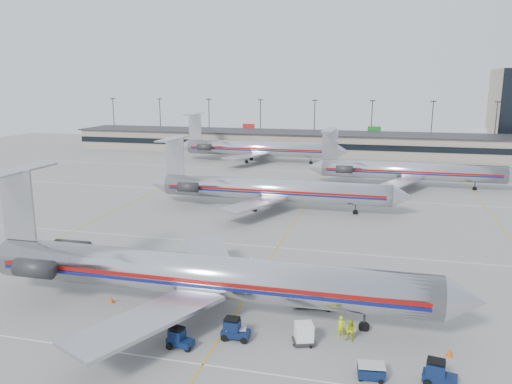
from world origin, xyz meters
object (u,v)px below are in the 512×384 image
(uld_container, at_px, (304,334))
(tug_center, at_px, (234,330))
(jet_foreground, at_px, (193,274))
(jet_second_row, at_px, (269,189))
(belt_loader, at_px, (315,301))

(uld_container, bearing_deg, tug_center, 167.02)
(jet_foreground, relative_size, jet_second_row, 1.09)
(jet_second_row, xyz_separation_m, tug_center, (6.71, -43.05, -2.52))
(jet_second_row, bearing_deg, uld_container, -73.68)
(jet_foreground, distance_m, belt_loader, 11.80)
(tug_center, distance_m, belt_loader, 9.54)
(tug_center, height_order, uld_container, tug_center)
(tug_center, bearing_deg, uld_container, 8.17)
(tug_center, bearing_deg, jet_second_row, 100.25)
(jet_second_row, relative_size, tug_center, 19.02)
(belt_loader, bearing_deg, uld_container, -100.57)
(uld_container, height_order, belt_loader, belt_loader)
(jet_foreground, bearing_deg, jet_second_row, 92.31)
(jet_second_row, bearing_deg, tug_center, -81.14)
(belt_loader, bearing_deg, jet_second_row, 98.84)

